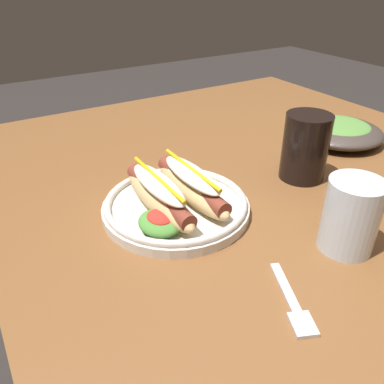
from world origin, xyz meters
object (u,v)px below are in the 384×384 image
(fork, at_px, (293,304))
(water_cup, at_px, (351,216))
(hot_dog_plate, at_px, (176,200))
(soda_cup, at_px, (305,147))
(side_bowl, at_px, (339,131))

(fork, distance_m, water_cup, 0.16)
(water_cup, bearing_deg, hot_dog_plate, -140.78)
(soda_cup, xyz_separation_m, water_cup, (0.19, -0.10, -0.01))
(water_cup, bearing_deg, fork, -72.63)
(fork, height_order, water_cup, water_cup)
(soda_cup, bearing_deg, side_bowl, 113.04)
(hot_dog_plate, bearing_deg, water_cup, 39.22)
(water_cup, xyz_separation_m, side_bowl, (-0.27, 0.30, -0.03))
(water_cup, bearing_deg, side_bowl, 132.11)
(fork, distance_m, soda_cup, 0.34)
(soda_cup, xyz_separation_m, side_bowl, (-0.08, 0.20, -0.04))
(water_cup, relative_size, side_bowl, 0.55)
(hot_dog_plate, bearing_deg, fork, 5.07)
(fork, height_order, side_bowl, side_bowl)
(side_bowl, bearing_deg, fork, -54.49)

